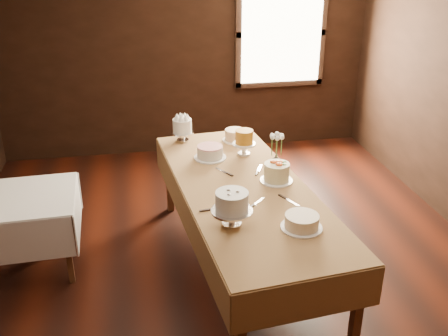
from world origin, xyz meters
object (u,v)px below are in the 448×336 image
Objects in this scene: cake_meringue at (182,131)px; display_table at (244,193)px; cake_swirl at (232,210)px; cake_flowers at (277,173)px; cake_server_a at (259,201)px; cake_server_d at (260,168)px; side_table at (26,205)px; cake_lattice at (210,153)px; cake_server_b at (293,202)px; cake_server_e at (220,209)px; cake_speckled at (235,135)px; cake_server_c at (221,170)px; flower_vase at (276,161)px; cake_caramel at (244,144)px; cake_cream at (302,222)px.

display_table is at bearing -71.07° from cake_meringue.
cake_swirl is (-0.23, -0.61, 0.19)m from display_table.
cake_swirl is at bearing -128.92° from cake_flowers.
cake_server_a is 0.65m from cake_server_d.
cake_server_d reaches higher than side_table.
cake_server_a is at bearing -78.38° from display_table.
cake_lattice is 0.78m from cake_flowers.
cake_server_a is 1.00× the size of cake_server_b.
cake_server_e is (-0.60, 0.01, 0.00)m from cake_server_b.
side_table is 2.15m from cake_speckled.
side_table is 3.70× the size of cake_server_c.
cake_server_e is at bearing -117.37° from cake_server_b.
cake_server_b is (0.32, -0.36, 0.07)m from display_table.
cake_swirl is 0.29m from cake_server_e.
cake_meringue reaches higher than flower_vase.
cake_swirl is at bearing -106.44° from cake_caramel.
side_table is at bearing 148.80° from cake_swirl.
flower_vase is (0.38, 0.35, 0.12)m from display_table.
cake_flowers reaches higher than display_table.
cake_lattice is at bearing -179.86° from cake_server_b.
cake_server_e is at bearing -24.92° from side_table.
cake_swirl reaches higher than flower_vase.
cake_lattice is (-0.33, -0.41, -0.00)m from cake_speckled.
cake_flowers reaches higher than cake_server_d.
cake_flowers is 1.24× the size of cake_server_b.
cake_server_c is at bearing -80.15° from cake_lattice.
cake_flowers is (0.30, 0.05, 0.14)m from display_table.
cake_flowers is at bearing -80.92° from cake_speckled.
cake_caramel is (0.01, -0.38, 0.05)m from cake_speckled.
display_table is 8.99× the size of cake_swirl.
side_table is at bearing -171.72° from cake_caramel.
cake_caramel reaches higher than cake_server_a.
side_table is 3.70× the size of cake_server_e.
flower_vase is (2.27, -0.05, 0.26)m from side_table.
cake_speckled reaches higher than cake_server_a.
cake_caramel reaches higher than cake_server_b.
side_table is 3.41× the size of cake_speckled.
cake_speckled is at bearing -50.98° from cake_server_c.
cake_lattice is 0.98m from cake_server_a.
cake_server_b is at bearing -87.16° from cake_flowers.
cake_meringue reaches higher than cake_flowers.
display_table is 0.81m from cake_cream.
cake_server_a is at bearing -131.42° from cake_server_b.
flower_vase is (0.32, 0.64, 0.06)m from cake_server_a.
cake_meringue is (1.49, 0.77, 0.32)m from side_table.
cake_meringue reaches higher than cake_server_c.
cake_meringue is 1.05× the size of cake_caramel.
cake_server_d is at bearing -122.52° from cake_server_c.
side_table is 2.23m from cake_flowers.
cake_caramel is 0.42m from flower_vase.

